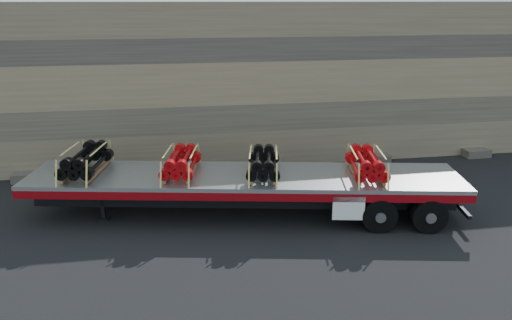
# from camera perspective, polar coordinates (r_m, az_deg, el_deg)

# --- Properties ---
(ground) EXTENTS (120.00, 120.00, 0.00)m
(ground) POSITION_cam_1_polar(r_m,az_deg,el_deg) (17.37, -2.08, -6.18)
(ground) COLOR black
(ground) RESTS_ON ground
(rock_wall) EXTENTS (44.00, 3.00, 7.00)m
(rock_wall) POSITION_cam_1_polar(r_m,az_deg,el_deg) (22.62, -4.43, 8.70)
(rock_wall) COLOR #7A6B54
(rock_wall) RESTS_ON ground
(trailer) EXTENTS (14.80, 5.57, 1.45)m
(trailer) POSITION_cam_1_polar(r_m,az_deg,el_deg) (17.09, -1.38, -3.95)
(trailer) COLOR #A9ACB1
(trailer) RESTS_ON ground
(bundle_front) EXTENTS (1.62, 2.54, 0.84)m
(bundle_front) POSITION_cam_1_polar(r_m,az_deg,el_deg) (17.78, -18.88, -0.14)
(bundle_front) COLOR black
(bundle_front) RESTS_ON trailer
(bundle_midfront) EXTENTS (1.48, 2.33, 0.77)m
(bundle_midfront) POSITION_cam_1_polar(r_m,az_deg,el_deg) (16.94, -8.56, -0.35)
(bundle_midfront) COLOR #AD090D
(bundle_midfront) RESTS_ON trailer
(bundle_midrear) EXTENTS (1.46, 2.30, 0.76)m
(bundle_midrear) POSITION_cam_1_polar(r_m,az_deg,el_deg) (16.69, 0.84, -0.45)
(bundle_midrear) COLOR black
(bundle_midrear) RESTS_ON trailer
(bundle_rear) EXTENTS (1.52, 2.39, 0.79)m
(bundle_rear) POSITION_cam_1_polar(r_m,az_deg,el_deg) (17.00, 12.51, -0.49)
(bundle_rear) COLOR #AD090D
(bundle_rear) RESTS_ON trailer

